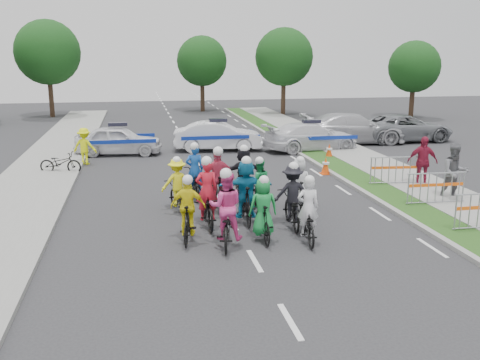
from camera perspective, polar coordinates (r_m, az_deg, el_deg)
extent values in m
plane|color=#28282B|center=(12.81, 1.57, -8.63)|extent=(90.00, 90.00, 0.00)
cube|color=gray|center=(18.90, 13.47, -1.55)|extent=(0.20, 60.00, 0.12)
cube|color=#183F14|center=(19.20, 15.37, -1.45)|extent=(1.20, 60.00, 0.11)
cube|color=gray|center=(20.05, 20.00, -1.13)|extent=(2.40, 60.00, 0.13)
cube|color=gray|center=(17.69, -23.31, -3.29)|extent=(3.00, 60.00, 0.13)
imported|color=black|center=(14.07, 7.15, -4.70)|extent=(0.84, 1.83, 0.93)
imported|color=white|center=(13.88, 7.27, -2.85)|extent=(0.60, 0.44, 1.54)
sphere|color=white|center=(13.65, 7.42, -0.03)|extent=(0.27, 0.27, 0.27)
imported|color=black|center=(14.03, 2.43, -4.47)|extent=(0.51, 1.69, 1.01)
imported|color=green|center=(13.86, 2.49, -2.82)|extent=(0.75, 0.50, 1.52)
sphere|color=white|center=(13.63, 2.57, -0.05)|extent=(0.26, 0.26, 0.26)
imported|color=black|center=(13.67, -1.55, -4.86)|extent=(1.03, 2.09, 1.05)
imported|color=#E74093|center=(13.47, -1.53, -2.78)|extent=(0.95, 0.80, 1.75)
sphere|color=white|center=(13.21, -1.51, 0.64)|extent=(0.30, 0.30, 0.30)
imported|color=black|center=(14.04, -5.55, -4.48)|extent=(0.83, 1.78, 1.03)
imported|color=yellow|center=(13.86, -5.57, -2.82)|extent=(0.96, 0.56, 1.55)
sphere|color=white|center=(13.63, -5.61, 0.02)|extent=(0.27, 0.27, 0.27)
imported|color=black|center=(15.21, 5.52, -3.17)|extent=(0.80, 1.90, 0.97)
imported|color=black|center=(15.03, 5.62, -1.39)|extent=(1.09, 0.69, 1.62)
sphere|color=white|center=(14.81, 5.74, 1.42)|extent=(0.28, 0.28, 0.28)
imported|color=black|center=(15.49, 0.60, -2.51)|extent=(0.63, 1.91, 1.13)
imported|color=#1575A4|center=(15.32, 0.64, -0.89)|extent=(1.60, 0.58, 1.70)
sphere|color=white|center=(15.09, 0.69, 2.02)|extent=(0.29, 0.29, 0.29)
imported|color=black|center=(15.25, -3.56, -2.95)|extent=(0.71, 2.00, 1.05)
imported|color=red|center=(15.07, -3.56, -1.07)|extent=(0.64, 0.42, 1.74)
sphere|color=white|center=(14.83, -3.58, 1.99)|extent=(0.30, 0.30, 0.30)
imported|color=black|center=(16.70, 6.25, -1.63)|extent=(0.50, 1.68, 1.01)
imported|color=silver|center=(16.55, 6.34, -0.23)|extent=(0.75, 0.49, 1.51)
sphere|color=white|center=(16.36, 6.46, 2.10)|extent=(0.26, 0.26, 0.26)
imported|color=black|center=(16.60, 1.97, -1.84)|extent=(0.65, 1.73, 0.90)
imported|color=green|center=(16.44, 2.02, -0.27)|extent=(0.75, 0.59, 1.50)
sphere|color=white|center=(16.24, 2.08, 2.06)|extent=(0.26, 0.26, 0.26)
imported|color=black|center=(16.61, -2.36, -1.35)|extent=(0.63, 1.98, 1.18)
imported|color=#CA3857|center=(16.45, -2.35, 0.21)|extent=(1.05, 0.47, 1.76)
sphere|color=white|center=(16.23, -2.35, 3.07)|extent=(0.31, 0.31, 0.31)
imported|color=black|center=(16.73, -6.69, -1.80)|extent=(0.91, 1.80, 0.90)
imported|color=#F8F61A|center=(16.56, -6.72, -0.24)|extent=(1.06, 0.73, 1.51)
sphere|color=white|center=(16.37, -6.78, 2.08)|extent=(0.26, 0.26, 0.26)
imported|color=black|center=(17.71, 0.35, -0.53)|extent=(0.68, 1.86, 1.10)
imported|color=black|center=(17.56, 0.38, 0.87)|extent=(1.56, 0.63, 1.64)
sphere|color=white|center=(17.36, 0.42, 3.32)|extent=(0.29, 0.29, 0.29)
imported|color=black|center=(18.18, -4.84, -0.39)|extent=(0.67, 1.90, 0.99)
imported|color=#164EA9|center=(18.01, -4.85, 1.15)|extent=(0.61, 0.40, 1.66)
sphere|color=white|center=(17.82, -4.88, 3.58)|extent=(0.29, 0.29, 0.29)
imported|color=silver|center=(26.63, -12.82, 4.16)|extent=(4.29, 2.15, 1.40)
imported|color=silver|center=(27.13, -2.35, 4.70)|extent=(4.59, 2.13, 1.46)
imported|color=silver|center=(27.32, 7.58, 4.60)|extent=(5.08, 2.65, 1.41)
imported|color=#B1B1B6|center=(29.96, 11.98, 5.41)|extent=(5.84, 2.81, 1.64)
imported|color=gray|center=(31.41, 17.13, 5.33)|extent=(5.45, 2.68, 1.49)
imported|color=#5D5D62|center=(19.05, 21.94, 0.74)|extent=(1.04, 0.87, 1.92)
imported|color=maroon|center=(20.72, 18.88, 1.87)|extent=(1.17, 0.71, 1.87)
imported|color=#E5F20C|center=(24.58, -16.24, 3.47)|extent=(1.19, 0.92, 1.63)
cube|color=#F24C0C|center=(22.10, 9.09, 0.67)|extent=(0.40, 0.40, 0.03)
cone|color=#F24C0C|center=(22.03, 9.12, 1.52)|extent=(0.36, 0.36, 0.70)
cylinder|color=silver|center=(22.01, 9.13, 1.78)|extent=(0.29, 0.29, 0.08)
cube|color=#F24C0C|center=(25.47, 9.46, 2.33)|extent=(0.40, 0.40, 0.03)
cone|color=#F24C0C|center=(25.41, 9.49, 3.07)|extent=(0.36, 0.36, 0.70)
cylinder|color=silver|center=(25.39, 9.50, 3.30)|extent=(0.29, 0.29, 0.08)
imported|color=black|center=(23.03, -18.61, 1.75)|extent=(1.80, 0.98, 0.90)
cylinder|color=#382619|center=(43.30, 4.64, 9.08)|extent=(0.36, 0.36, 3.25)
sphere|color=#123611|center=(43.19, 4.72, 12.96)|extent=(4.55, 4.55, 4.55)
cylinder|color=#382619|center=(43.01, 17.86, 8.13)|extent=(0.36, 0.36, 2.75)
sphere|color=#123611|center=(42.88, 18.10, 11.42)|extent=(3.85, 3.85, 3.85)
cylinder|color=#382619|center=(44.17, -19.52, 8.62)|extent=(0.36, 0.36, 3.50)
sphere|color=#123611|center=(44.06, -19.84, 12.70)|extent=(4.90, 4.90, 4.90)
cylinder|color=#382619|center=(46.06, -4.03, 9.19)|extent=(0.36, 0.36, 3.00)
sphere|color=#123611|center=(45.94, -4.08, 12.55)|extent=(4.20, 4.20, 4.20)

